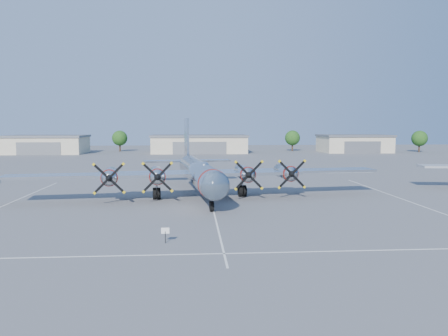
{
  "coord_description": "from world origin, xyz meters",
  "views": [
    {
      "loc": [
        -2.05,
        -50.21,
        8.56
      ],
      "look_at": [
        1.82,
        3.2,
        3.2
      ],
      "focal_mm": 35.0,
      "sensor_mm": 36.0,
      "label": 1
    }
  ],
  "objects": [
    {
      "name": "hangar_center",
      "position": [
        0.0,
        81.96,
        2.71
      ],
      "size": [
        28.6,
        14.6,
        5.4
      ],
      "color": "#C1B699",
      "rests_on": "ground"
    },
    {
      "name": "tree_west",
      "position": [
        -25.0,
        90.0,
        4.22
      ],
      "size": [
        4.8,
        4.8,
        6.64
      ],
      "color": "#382619",
      "rests_on": "ground"
    },
    {
      "name": "hangar_west",
      "position": [
        -45.0,
        81.96,
        2.71
      ],
      "size": [
        22.6,
        14.6,
        5.4
      ],
      "color": "#C1B699",
      "rests_on": "ground"
    },
    {
      "name": "ground",
      "position": [
        0.0,
        0.0,
        0.0
      ],
      "size": [
        260.0,
        260.0,
        0.0
      ],
      "primitive_type": "plane",
      "color": "#515153",
      "rests_on": "ground"
    },
    {
      "name": "tree_far_east",
      "position": [
        68.0,
        80.0,
        4.22
      ],
      "size": [
        4.8,
        4.8,
        6.64
      ],
      "color": "#382619",
      "rests_on": "ground"
    },
    {
      "name": "tree_east",
      "position": [
        30.0,
        88.0,
        4.22
      ],
      "size": [
        4.8,
        4.8,
        6.64
      ],
      "color": "#382619",
      "rests_on": "ground"
    },
    {
      "name": "hangar_east",
      "position": [
        48.0,
        81.96,
        2.71
      ],
      "size": [
        20.6,
        14.6,
        5.4
      ],
      "color": "#C1B699",
      "rests_on": "ground"
    },
    {
      "name": "parking_lines",
      "position": [
        0.0,
        -1.75,
        0.01
      ],
      "size": [
        60.0,
        50.08,
        0.01
      ],
      "color": "silver",
      "rests_on": "ground"
    },
    {
      "name": "info_placard",
      "position": [
        -4.05,
        -19.13,
        0.8
      ],
      "size": [
        0.6,
        0.07,
        1.14
      ],
      "rotation": [
        0.0,
        0.0,
        0.03
      ],
      "color": "black",
      "rests_on": "ground"
    },
    {
      "name": "main_bomber_b29",
      "position": [
        -1.4,
        2.07,
        0.0
      ],
      "size": [
        46.02,
        34.2,
        9.47
      ],
      "primitive_type": null,
      "rotation": [
        0.0,
        0.0,
        0.12
      ],
      "color": "silver",
      "rests_on": "ground"
    }
  ]
}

